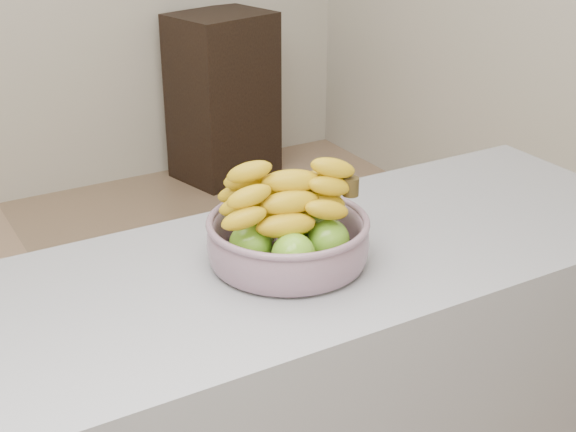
{
  "coord_description": "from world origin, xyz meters",
  "views": [
    {
      "loc": [
        -0.59,
        -2.01,
        1.65
      ],
      "look_at": [
        0.12,
        -0.78,
        1.0
      ],
      "focal_mm": 50.0,
      "sensor_mm": 36.0,
      "label": 1
    }
  ],
  "objects": [
    {
      "name": "ground",
      "position": [
        0.0,
        0.0,
        0.0
      ],
      "size": [
        4.0,
        4.0,
        0.0
      ],
      "primitive_type": "plane",
      "color": "#A48164",
      "rests_on": "ground"
    },
    {
      "name": "fruit_bowl",
      "position": [
        0.12,
        -0.78,
        0.96
      ],
      "size": [
        0.32,
        0.32,
        0.2
      ],
      "rotation": [
        0.0,
        0.0,
        -0.4
      ],
      "color": "#888FA3",
      "rests_on": "counter"
    },
    {
      "name": "cabinet",
      "position": [
        1.2,
        1.78,
        0.45
      ],
      "size": [
        0.57,
        0.5,
        0.89
      ],
      "primitive_type": "cube",
      "rotation": [
        0.0,
        0.0,
        0.24
      ],
      "color": "black",
      "rests_on": "ground"
    }
  ]
}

